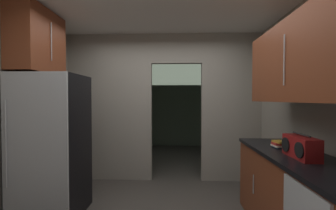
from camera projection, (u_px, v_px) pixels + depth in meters
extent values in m
cube|color=silver|center=(158.00, 7.00, 2.97)|extent=(3.88, 7.25, 0.06)
cube|color=#9E998C|center=(110.00, 107.00, 4.18)|extent=(1.53, 0.12, 2.64)
cube|color=#9E998C|center=(231.00, 107.00, 4.10)|extent=(1.05, 0.12, 2.64)
cube|color=#9E998C|center=(176.00, 49.00, 4.11)|extent=(0.90, 0.12, 0.52)
cube|color=slate|center=(169.00, 104.00, 7.22)|extent=(3.48, 0.10, 2.64)
cube|color=slate|center=(100.00, 105.00, 5.74)|extent=(0.10, 3.08, 2.64)
cube|color=slate|center=(235.00, 105.00, 5.62)|extent=(0.10, 3.08, 2.64)
cube|color=black|center=(53.00, 145.00, 2.88)|extent=(0.74, 0.69, 1.77)
cube|color=#B7BABC|center=(35.00, 152.00, 2.52)|extent=(0.74, 0.03, 1.77)
cylinder|color=#B7BABC|center=(6.00, 144.00, 2.50)|extent=(0.02, 0.02, 0.97)
cube|color=brown|center=(302.00, 207.00, 2.17)|extent=(0.58, 2.08, 0.88)
cube|color=black|center=(302.00, 159.00, 2.15)|extent=(0.62, 2.08, 0.04)
cylinder|color=#B7BABC|center=(253.00, 184.00, 2.63)|extent=(0.01, 0.01, 0.22)
cube|color=brown|center=(304.00, 60.00, 2.13)|extent=(0.34, 1.87, 0.80)
cylinder|color=#B7BABC|center=(284.00, 60.00, 2.14)|extent=(0.01, 0.01, 0.48)
cube|color=brown|center=(38.00, 42.00, 2.94)|extent=(0.34, 0.81, 0.81)
cylinder|color=#B7BABC|center=(51.00, 42.00, 2.94)|extent=(0.01, 0.01, 0.49)
cube|color=maroon|center=(301.00, 147.00, 2.12)|extent=(0.16, 0.41, 0.20)
cylinder|color=#262626|center=(301.00, 134.00, 2.12)|extent=(0.02, 0.29, 0.02)
cylinder|color=black|center=(299.00, 150.00, 2.00)|extent=(0.01, 0.14, 0.14)
cylinder|color=black|center=(285.00, 145.00, 2.25)|extent=(0.01, 0.14, 0.14)
cube|color=#2D609E|center=(278.00, 147.00, 2.57)|extent=(0.11, 0.13, 0.01)
cube|color=beige|center=(278.00, 146.00, 2.57)|extent=(0.13, 0.16, 0.02)
cube|color=red|center=(278.00, 144.00, 2.58)|extent=(0.12, 0.13, 0.03)
cube|color=gold|center=(280.00, 142.00, 2.56)|extent=(0.13, 0.16, 0.02)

